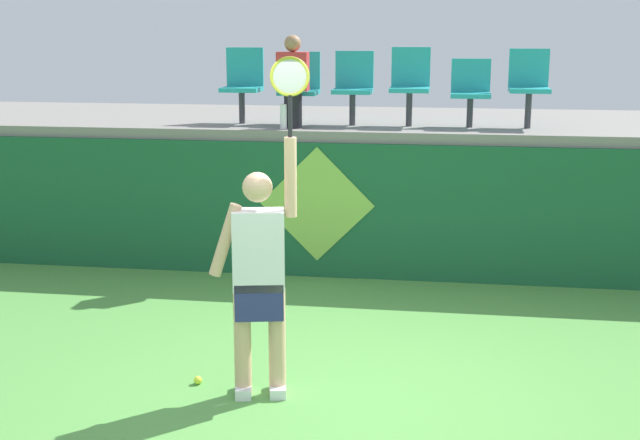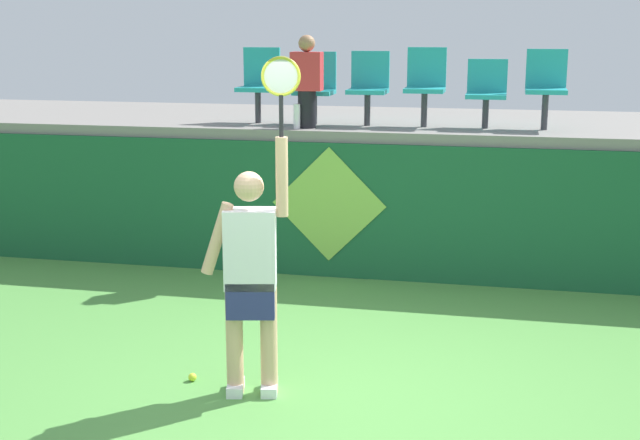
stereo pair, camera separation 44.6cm
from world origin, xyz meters
The scene contains 14 objects.
ground_plane centered at (0.00, 0.00, 0.00)m, with size 40.00×40.00×0.00m, color #519342.
court_back_wall centered at (0.00, 3.34, 0.75)m, with size 13.37×0.20×1.50m, color #195633.
spectator_platform centered at (0.00, 4.77, 1.56)m, with size 13.37×2.94×0.12m, color gray.
tennis_player centered at (-0.58, 0.07, 0.96)m, with size 0.74×0.33×2.54m.
tennis_ball centered at (-1.11, 0.18, 0.03)m, with size 0.07×0.07×0.07m, color #D1E533.
water_bottle centered at (-1.05, 3.47, 1.76)m, with size 0.08×0.08×0.27m, color white.
stadium_chair_0 centered at (-1.63, 4.02, 2.10)m, with size 0.44×0.42×0.87m.
stadium_chair_1 centered at (-0.96, 4.02, 2.07)m, with size 0.44×0.42×0.82m.
stadium_chair_2 centered at (-0.34, 4.02, 2.08)m, with size 0.44×0.42×0.83m.
stadium_chair_3 centered at (0.31, 4.02, 2.11)m, with size 0.44×0.42×0.88m.
stadium_chair_4 centered at (0.99, 4.01, 2.04)m, with size 0.44×0.42×0.75m.
stadium_chair_5 centered at (1.63, 4.02, 2.11)m, with size 0.44×0.42×0.87m.
spectator_0 centered at (-0.96, 3.57, 2.15)m, with size 0.34×0.20×1.02m.
wall_signage_mount centered at (-0.64, 3.24, 0.00)m, with size 1.27×0.01×1.46m.
Camera 2 is at (1.23, -5.87, 2.76)m, focal length 48.75 mm.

